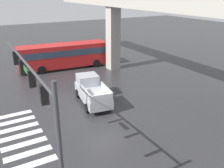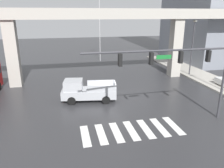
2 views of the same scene
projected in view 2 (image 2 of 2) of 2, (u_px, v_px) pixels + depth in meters
The scene contains 8 objects.
ground_plane at pixel (112, 99), 21.41m from camera, with size 120.00×120.00×0.00m, color #2D2D30.
crosswalk_stripes at pixel (131, 130), 15.71m from camera, with size 7.15×2.80×0.01m.
elevated_overpass at pixel (100, 21), 25.42m from camera, with size 48.16×1.84×8.60m.
sidewalk_east at pixel (218, 84), 26.03m from camera, with size 4.00×36.00×0.15m, color #ADA89E.
pickup_truck at pixel (86, 91), 20.82m from camera, with size 5.33×2.65×2.08m.
traffic_signal_mast at pixel (182, 63), 15.52m from camera, with size 10.89×0.32×6.20m.
street_lamp_mid_block at pixel (193, 42), 28.44m from camera, with size 0.44×0.70×7.24m.
flagpole at pixel (100, 24), 37.09m from camera, with size 1.16×0.12×11.12m.
Camera 2 is at (-4.41, -19.43, 7.98)m, focal length 35.10 mm.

